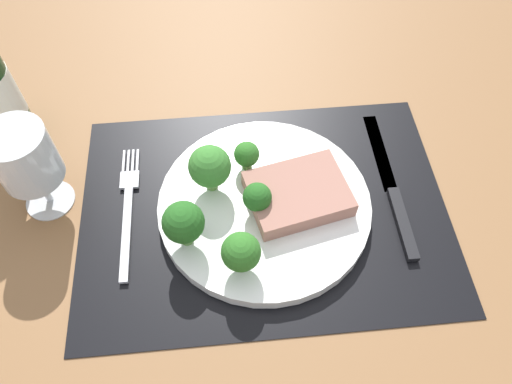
% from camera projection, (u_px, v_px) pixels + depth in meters
% --- Properties ---
extents(ground_plane, '(1.40, 1.10, 0.03)m').
position_uv_depth(ground_plane, '(264.00, 216.00, 0.63)').
color(ground_plane, brown).
extents(placemat, '(0.45, 0.33, 0.00)m').
position_uv_depth(placemat, '(264.00, 209.00, 0.62)').
color(placemat, black).
rests_on(placemat, ground_plane).
extents(plate, '(0.26, 0.26, 0.02)m').
position_uv_depth(plate, '(264.00, 205.00, 0.61)').
color(plate, white).
rests_on(plate, placemat).
extents(steak, '(0.13, 0.11, 0.02)m').
position_uv_depth(steak, '(298.00, 193.00, 0.60)').
color(steak, '#9E6B5B').
rests_on(steak, plate).
extents(broccoli_center, '(0.05, 0.05, 0.07)m').
position_uv_depth(broccoli_center, '(210.00, 167.00, 0.58)').
color(broccoli_center, '#6B994C').
rests_on(broccoli_center, plate).
extents(broccoli_near_steak, '(0.03, 0.03, 0.05)m').
position_uv_depth(broccoli_near_steak, '(257.00, 198.00, 0.57)').
color(broccoli_near_steak, '#5B8942').
rests_on(broccoli_near_steak, plate).
extents(broccoli_back_left, '(0.05, 0.05, 0.06)m').
position_uv_depth(broccoli_back_left, '(183.00, 223.00, 0.54)').
color(broccoli_back_left, '#5B8942').
rests_on(broccoli_back_left, plate).
extents(broccoli_near_fork, '(0.04, 0.04, 0.06)m').
position_uv_depth(broccoli_near_fork, '(241.00, 252.00, 0.53)').
color(broccoli_near_fork, '#6B994C').
rests_on(broccoli_near_fork, plate).
extents(broccoli_front_edge, '(0.03, 0.03, 0.04)m').
position_uv_depth(broccoli_front_edge, '(247.00, 155.00, 0.61)').
color(broccoli_front_edge, '#5B8942').
rests_on(broccoli_front_edge, plate).
extents(fork, '(0.02, 0.19, 0.01)m').
position_uv_depth(fork, '(128.00, 209.00, 0.61)').
color(fork, silver).
rests_on(fork, placemat).
extents(knife, '(0.02, 0.23, 0.01)m').
position_uv_depth(knife, '(393.00, 193.00, 0.63)').
color(knife, black).
rests_on(knife, placemat).
extents(wine_glass, '(0.07, 0.07, 0.13)m').
position_uv_depth(wine_glass, '(26.00, 161.00, 0.56)').
color(wine_glass, silver).
rests_on(wine_glass, ground_plane).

